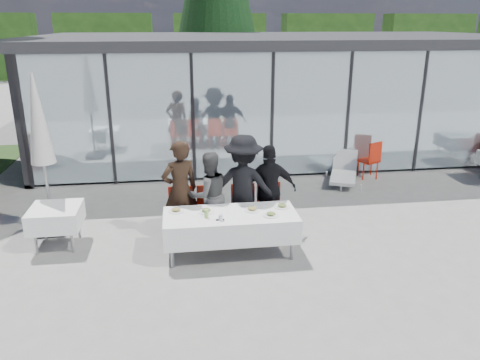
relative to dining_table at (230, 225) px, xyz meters
name	(u,v)px	position (x,y,z in m)	size (l,w,h in m)	color
ground	(258,254)	(0.47, -0.07, -0.54)	(90.00, 90.00, 0.00)	gray
pavilion	(276,76)	(2.48, 8.10, 1.61)	(14.80, 8.80, 3.44)	gray
treeline	(164,46)	(-1.53, 27.93, 1.66)	(62.50, 2.00, 4.40)	#1A3912
dining_table	(230,225)	(0.00, 0.00, 0.00)	(2.26, 0.96, 0.75)	white
diner_a	(180,190)	(-0.83, 0.77, 0.39)	(0.68, 0.68, 1.86)	black
diner_chair_a	(181,211)	(-0.83, 0.75, 0.00)	(0.44, 0.44, 0.97)	red
diner_b	(209,195)	(-0.31, 0.77, 0.28)	(0.79, 0.79, 1.63)	#4B4B4B
diner_chair_b	(209,210)	(-0.31, 0.75, 0.00)	(0.44, 0.44, 0.97)	red
diner_c	(243,186)	(0.33, 0.77, 0.42)	(1.24, 1.24, 1.92)	black
diner_chair_c	(244,208)	(0.33, 0.75, 0.00)	(0.44, 0.44, 0.97)	red
diner_d	(269,190)	(0.82, 0.77, 0.32)	(1.01, 1.01, 1.72)	black
diner_chair_d	(269,206)	(0.82, 0.75, 0.00)	(0.44, 0.44, 0.97)	red
plate_a	(176,210)	(-0.91, 0.22, 0.24)	(0.27, 0.27, 0.07)	white
plate_b	(206,211)	(-0.40, 0.12, 0.24)	(0.27, 0.27, 0.07)	white
plate_c	(252,209)	(0.39, 0.09, 0.24)	(0.27, 0.27, 0.07)	white
plate_d	(282,206)	(0.93, 0.16, 0.24)	(0.27, 0.27, 0.07)	white
plate_extra	(271,214)	(0.66, -0.18, 0.24)	(0.27, 0.27, 0.07)	white
juice_bottle	(206,214)	(-0.41, -0.12, 0.29)	(0.06, 0.06, 0.15)	#93C451
drinking_glasses	(221,218)	(-0.19, -0.26, 0.26)	(0.07, 0.07, 0.10)	silver
folded_eyeglasses	(220,220)	(-0.20, -0.25, 0.22)	(0.14, 0.03, 0.01)	black
spare_table_left	(56,217)	(-3.02, 0.72, 0.02)	(0.86, 0.86, 0.74)	white
spare_chair_b	(371,158)	(4.03, 3.61, 0.00)	(0.59, 0.59, 0.97)	red
market_umbrella	(39,131)	(-3.27, 1.33, 1.45)	(0.50, 0.50, 3.00)	black
lounger	(344,171)	(3.28, 3.48, -0.28)	(1.06, 1.46, 0.72)	white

